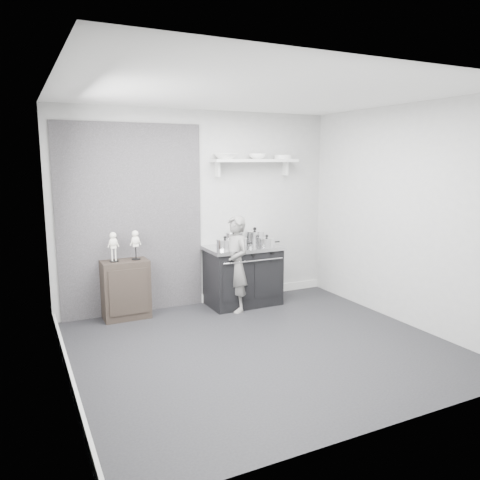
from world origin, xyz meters
The scene contains 16 objects.
ground centered at (0.00, 0.00, 0.00)m, with size 4.00×4.00×0.00m, color black.
room_shell centered at (-0.09, 0.15, 1.64)m, with size 4.02×3.62×2.71m.
wall_shelf centered at (0.80, 1.68, 2.01)m, with size 1.30×0.26×0.24m.
stove centered at (0.51, 1.48, 0.42)m, with size 1.05×0.65×0.84m.
side_cabinet centered at (-1.11, 1.61, 0.38)m, with size 0.59×0.34×0.76m, color black.
child centered at (0.29, 1.25, 0.65)m, with size 0.47×0.31×1.30m, color slate.
pot_front_left centered at (0.19, 1.36, 0.91)m, with size 0.32×0.24×0.18m.
pot_back_left centered at (0.43, 1.61, 0.93)m, with size 0.35×0.26×0.23m.
pot_back_right centered at (0.76, 1.60, 0.93)m, with size 0.38×0.29×0.24m.
pot_front_right centered at (0.78, 1.28, 0.91)m, with size 0.32×0.24×0.17m.
pot_front_center centered at (0.41, 1.33, 0.91)m, with size 0.26×0.17×0.17m.
skeleton_full centered at (-1.24, 1.61, 0.98)m, with size 0.12×0.08×0.44m, color white, non-canonical shape.
skeleton_torso centered at (-0.96, 1.61, 0.98)m, with size 0.12×0.08×0.44m, color white, non-canonical shape.
bowl_large centered at (0.34, 1.67, 2.08)m, with size 0.30×0.30×0.07m, color white.
bowl_small centered at (0.84, 1.67, 2.08)m, with size 0.24×0.24×0.08m, color white.
plate_stack centered at (1.26, 1.67, 2.07)m, with size 0.26×0.26×0.06m, color silver.
Camera 1 is at (-2.34, -4.28, 2.04)m, focal length 35.00 mm.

